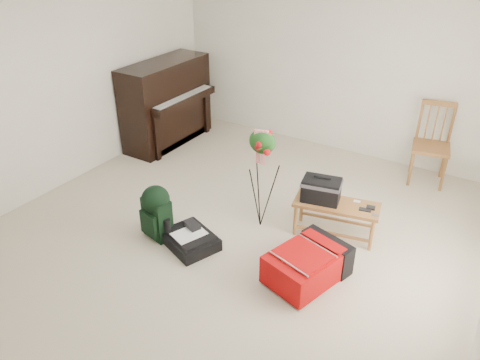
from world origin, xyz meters
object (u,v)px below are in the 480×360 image
Objects in this scene: bench at (327,193)px; black_duffel at (190,239)px; green_backpack at (156,210)px; flower_stand at (261,180)px; red_suitcase at (310,261)px; piano at (167,105)px; dining_chair at (432,145)px.

black_duffel is (-1.09, -1.00, -0.40)m from bench.
flower_stand reaches higher than green_backpack.
piano is at bearing 167.45° from red_suitcase.
piano reaches higher than green_backpack.
red_suitcase is at bearing -28.75° from piano.
dining_chair is at bearing 95.17° from red_suitcase.
green_backpack reaches higher than black_duffel.
red_suitcase is 1.33× the size of black_duffel.
black_duffel is 0.56× the size of flower_stand.
green_backpack is at bearing -154.87° from flower_stand.
dining_chair is at bearing 12.81° from piano.
piano is 1.43× the size of dining_chair.
bench is at bearing 4.86° from flower_stand.
flower_stand is at bearing 55.47° from green_backpack.
piano reaches higher than flower_stand.
piano is 3.78m from dining_chair.
dining_chair is 0.87× the size of flower_stand.
bench is at bearing -121.92° from dining_chair.
black_duffel is at bearing -133.51° from dining_chair.
bench reaches higher than black_duffel.
dining_chair is 2.65m from red_suitcase.
dining_chair is at bearing 39.51° from flower_stand.
flower_stand is at bearing 165.19° from red_suitcase.
flower_stand reaches higher than red_suitcase.
bench is 0.91× the size of dining_chair.
red_suitcase is at bearing -112.35° from dining_chair.
dining_chair is 1.17× the size of red_suitcase.
black_duffel is at bearing -153.54° from red_suitcase.
green_backpack is (-1.49, -1.05, -0.15)m from bench.
green_backpack is (-1.66, -0.28, 0.17)m from red_suitcase.
green_backpack is 1.17m from flower_stand.
dining_chair is at bearing 78.58° from black_duffel.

